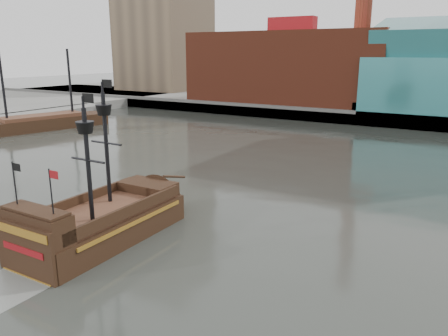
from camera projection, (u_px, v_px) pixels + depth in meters
The scene contains 6 objects.
ground at pixel (163, 280), 25.26m from camera, with size 400.00×400.00×0.00m, color #282A25.
promenade_far at pixel (410, 105), 101.49m from camera, with size 220.00×60.00×2.00m, color slate.
seawall at pixel (385, 120), 76.89m from camera, with size 220.00×1.00×2.60m, color #4C4C49.
pier at pixel (13, 120), 78.56m from camera, with size 6.00×40.00×2.00m, color slate.
pirate_ship at pixel (101, 226), 30.42m from camera, with size 5.16×15.84×11.83m.
docked_vessel at pixel (42, 124), 74.59m from camera, with size 10.45×22.94×15.23m.
Camera 1 is at (14.66, -17.76, 12.77)m, focal length 35.00 mm.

